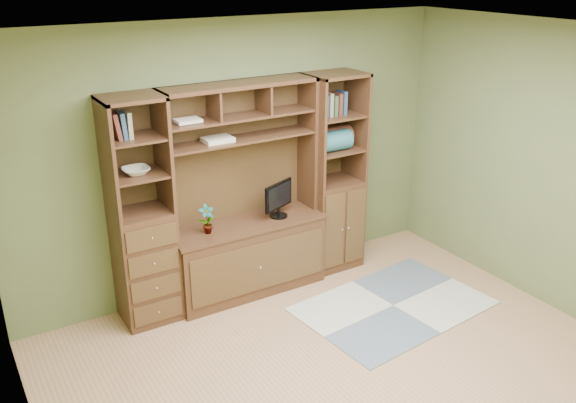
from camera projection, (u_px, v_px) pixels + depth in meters
room at (369, 231)px, 4.25m from camera, size 4.60×4.10×2.64m
center_hutch at (246, 194)px, 5.70m from camera, size 1.54×0.53×2.05m
left_tower at (141, 214)px, 5.25m from camera, size 0.50×0.45×2.05m
right_tower at (333, 174)px, 6.23m from camera, size 0.55×0.45×2.05m
rug at (393, 306)px, 5.78m from camera, size 1.84×1.32×0.01m
monitor at (278, 194)px, 5.85m from camera, size 0.43×0.31×0.48m
orchid at (207, 219)px, 5.53m from camera, size 0.15×0.10×0.28m
magazines at (218, 139)px, 5.46m from camera, size 0.26×0.19×0.04m
bowl at (136, 171)px, 5.10m from camera, size 0.23×0.23×0.06m
blanket_teal at (334, 141)px, 6.03m from camera, size 0.35×0.20×0.20m
blanket_red at (334, 137)px, 6.18m from camera, size 0.36×0.20×0.20m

